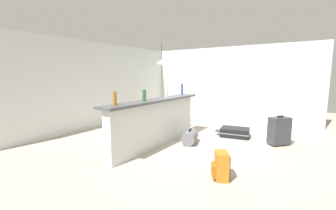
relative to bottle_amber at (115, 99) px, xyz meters
name	(u,v)px	position (x,y,z in m)	size (l,w,h in m)	color
ground_plane	(191,141)	(1.96, -0.46, -1.18)	(13.00, 13.00, 0.05)	#ADA393
wall_back	(104,85)	(1.96, 2.59, 0.09)	(6.60, 0.10, 2.50)	silver
wall_right	(225,83)	(5.01, -0.16, 0.09)	(0.10, 6.00, 2.50)	silver
partition_half_wall	(156,124)	(1.20, 0.01, -0.67)	(2.80, 0.20, 0.99)	silver
bar_countertop	(156,100)	(1.20, 0.01, -0.15)	(2.96, 0.40, 0.05)	#4C4C51
bottle_amber	(115,99)	(0.00, 0.00, 0.00)	(0.06, 0.06, 0.24)	#9E661E
bottle_green	(144,95)	(0.78, 0.00, -0.01)	(0.08, 0.08, 0.23)	#2D6B38
bottle_clear	(166,91)	(1.59, 0.02, 0.02)	(0.06, 0.06, 0.28)	silver
bottle_blue	(182,89)	(2.47, 0.11, 0.02)	(0.06, 0.06, 0.29)	#284C89
dining_table	(165,104)	(2.99, 1.03, -0.51)	(1.10, 0.80, 0.74)	#4C331E
dining_chair_near_partition	(176,110)	(2.89, 0.54, -0.64)	(0.46, 0.46, 0.93)	#4C331E
pendant_lamp	(162,62)	(2.90, 1.07, 0.78)	(0.34, 0.34, 0.68)	black
suitcase_flat_black	(235,132)	(2.86, -1.22, -1.05)	(0.61, 0.87, 0.22)	black
suitcase_upright_charcoal	(279,131)	(2.73, -2.24, -0.83)	(0.49, 0.47, 0.67)	#38383D
duffel_bag_grey	(190,137)	(1.72, -0.54, -1.01)	(0.55, 0.43, 0.34)	slate
backpack_orange	(221,166)	(0.46, -1.75, -0.96)	(0.33, 0.32, 0.42)	orange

